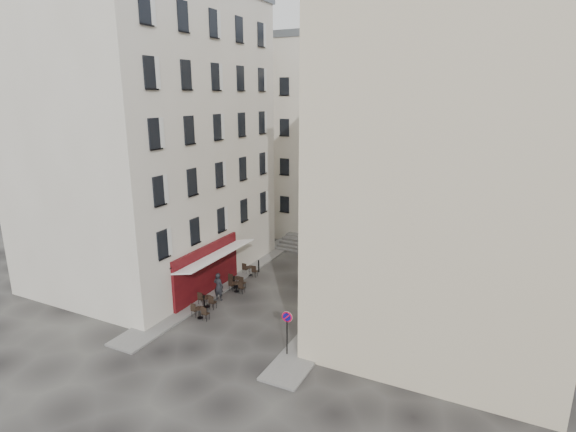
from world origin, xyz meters
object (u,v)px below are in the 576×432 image
Objects in this scene: bistro_table_a at (200,312)px; pedestrian at (218,287)px; no_parking_sign at (287,325)px; bistro_table_b at (207,301)px.

bistro_table_a is 2.75m from pedestrian.
bistro_table_b is at bearing 154.91° from no_parking_sign.
bistro_table_a is 0.95× the size of bistro_table_b.
bistro_table_b is at bearing 110.02° from bistro_table_a.
bistro_table_b is 0.69× the size of pedestrian.
no_parking_sign is 2.04× the size of bistro_table_a.
bistro_table_b reaches higher than bistro_table_a.
bistro_table_a is 0.65× the size of pedestrian.
no_parking_sign reaches higher than bistro_table_a.
pedestrian is at bearing 146.60° from no_parking_sign.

